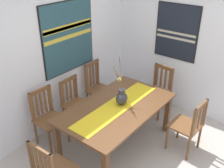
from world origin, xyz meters
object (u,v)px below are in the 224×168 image
dining_table (117,111)px  painting_on_side_wall (177,32)px  chair_2 (98,87)px  chair_5 (189,125)px  chair_4 (75,102)px  painting_on_back_wall (68,37)px  chair_1 (159,90)px  centerpiece_vase (122,97)px  chair_3 (48,116)px

dining_table → painting_on_side_wall: (1.62, -0.08, 0.86)m
chair_2 → chair_5: chair_2 is taller
chair_4 → painting_on_back_wall: (0.21, 0.27, 1.05)m
dining_table → chair_4: (-0.03, 0.87, -0.16)m
chair_1 → chair_5: size_ratio=1.02×
centerpiece_vase → chair_3: size_ratio=0.75×
chair_5 → chair_3: bearing=122.9°
chair_3 → chair_5: 2.16m
chair_5 → painting_on_side_wall: 1.69m
chair_1 → painting_on_side_wall: (0.39, -0.05, 1.01)m
chair_1 → painting_on_side_wall: bearing=-7.4°
centerpiece_vase → painting_on_side_wall: painting_on_side_wall is taller
centerpiece_vase → chair_3: bearing=127.2°
chair_4 → painting_on_back_wall: painting_on_back_wall is taller
painting_on_back_wall → painting_on_side_wall: size_ratio=1.18×
chair_5 → painting_on_back_wall: 2.35m
chair_2 → painting_on_side_wall: size_ratio=0.97×
chair_3 → painting_on_back_wall: size_ratio=0.79×
chair_2 → chair_5: bearing=-91.1°
chair_1 → chair_5: bearing=-127.0°
dining_table → chair_3: size_ratio=1.94×
dining_table → painting_on_back_wall: bearing=81.0°
chair_1 → centerpiece_vase: bearing=179.6°
chair_5 → chair_2: bearing=88.9°
chair_2 → painting_on_back_wall: painting_on_back_wall is taller
chair_2 → chair_3: size_ratio=1.04×
chair_2 → painting_on_back_wall: (-0.42, 0.23, 1.02)m
centerpiece_vase → chair_1: size_ratio=0.76×
chair_2 → chair_4: (-0.63, -0.04, -0.02)m
chair_1 → chair_3: chair_3 is taller
chair_1 → chair_5: chair_1 is taller
chair_1 → chair_4: 1.55m
dining_table → chair_4: 0.89m
chair_2 → chair_3: 1.21m
centerpiece_vase → painting_on_back_wall: (0.09, 1.17, 0.67)m
chair_4 → chair_5: 1.89m
chair_2 → painting_on_back_wall: bearing=151.0°
chair_4 → chair_5: chair_5 is taller
chair_1 → chair_3: 2.06m
chair_2 → chair_3: chair_2 is taller
chair_1 → chair_4: (-1.26, 0.90, -0.01)m
chair_5 → centerpiece_vase: bearing=118.1°
dining_table → painting_on_back_wall: size_ratio=1.53×
painting_on_side_wall → dining_table: bearing=177.2°
painting_on_back_wall → painting_on_side_wall: bearing=-40.3°
chair_5 → dining_table: bearing=121.7°
chair_3 → painting_on_back_wall: bearing=17.9°
painting_on_back_wall → painting_on_side_wall: 1.89m
chair_2 → painting_on_side_wall: (1.02, -0.99, 1.00)m
chair_1 → painting_on_back_wall: painting_on_back_wall is taller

